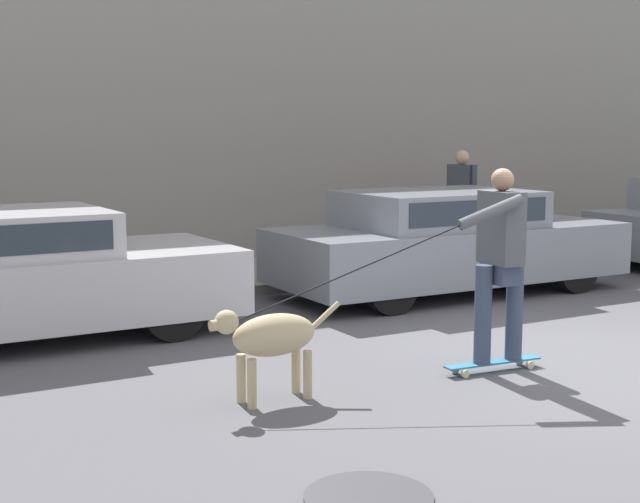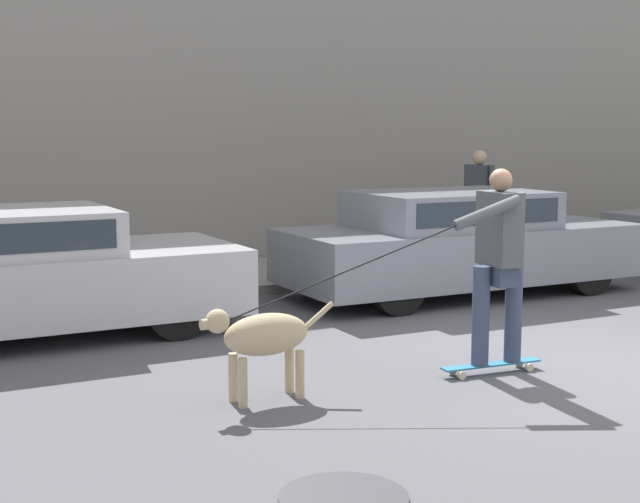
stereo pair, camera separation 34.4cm
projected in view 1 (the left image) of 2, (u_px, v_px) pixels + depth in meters
The scene contains 10 objects.
ground_plane at pixel (571, 365), 7.79m from camera, with size 36.00×36.00×0.00m, color #545459.
back_wall at pixel (243, 92), 13.36m from camera, with size 32.00×0.30×5.23m.
sidewalk_curb at pixel (285, 272), 12.55m from camera, with size 30.00×2.33×0.12m.
parked_car_0 at pixel (8, 277), 8.62m from camera, with size 4.36×1.90×1.27m.
parked_car_1 at pixel (447, 243), 11.18m from camera, with size 4.51×1.82×1.29m.
dog at pixel (271, 337), 6.69m from camera, with size 1.12×0.35×0.74m.
skateboarder at pixel (499, 257), 7.46m from camera, with size 2.85×0.60×1.73m.
pedestrian_with_bag at pixel (460, 196), 13.88m from camera, with size 0.28×0.65×1.61m.
manhole_cover at pixel (369, 497), 4.97m from camera, with size 0.73×0.73×0.01m.
fire_hydrant at pixel (223, 274), 10.54m from camera, with size 0.18×0.18×0.66m.
Camera 1 is at (-5.63, -5.54, 2.03)m, focal length 50.00 mm.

